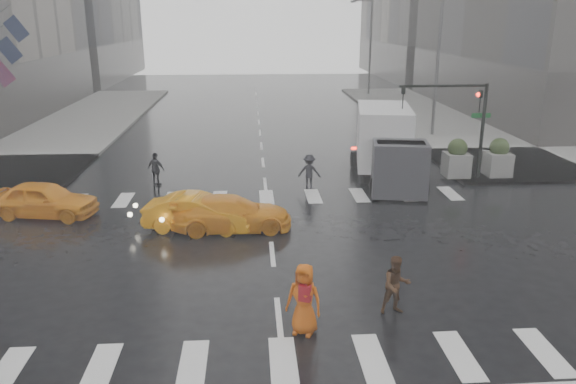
{
  "coord_description": "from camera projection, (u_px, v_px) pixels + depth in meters",
  "views": [
    {
      "loc": [
        -0.63,
        -16.74,
        7.33
      ],
      "look_at": [
        0.65,
        2.0,
        1.46
      ],
      "focal_mm": 35.0,
      "sensor_mm": 36.0,
      "label": 1
    }
  ],
  "objects": [
    {
      "name": "traffic_signal_pole",
      "position": [
        463.0,
        112.0,
        25.42
      ],
      "size": [
        4.45,
        0.42,
        4.5
      ],
      "color": "black",
      "rests_on": "ground"
    },
    {
      "name": "flag_cluster",
      "position": [
        4.0,
        47.0,
        33.13
      ],
      "size": [
        2.87,
        3.06,
        4.69
      ],
      "color": "#59595B",
      "rests_on": "ground"
    },
    {
      "name": "pedestrian_far_b",
      "position": [
        309.0,
        172.0,
        24.87
      ],
      "size": [
        1.1,
        0.75,
        1.55
      ],
      "primitive_type": "imported",
      "rotation": [
        0.0,
        0.0,
        2.93
      ],
      "color": "black",
      "rests_on": "ground"
    },
    {
      "name": "road_markings",
      "position": [
        272.0,
        254.0,
        18.17
      ],
      "size": [
        18.0,
        48.0,
        0.01
      ],
      "primitive_type": null,
      "color": "silver",
      "rests_on": "ground"
    },
    {
      "name": "planter_mid",
      "position": [
        457.0,
        159.0,
        26.27
      ],
      "size": [
        1.1,
        1.1,
        1.8
      ],
      "color": "slate",
      "rests_on": "ground"
    },
    {
      "name": "planter_east",
      "position": [
        498.0,
        158.0,
        26.4
      ],
      "size": [
        1.1,
        1.1,
        1.8
      ],
      "color": "slate",
      "rests_on": "ground"
    },
    {
      "name": "street_lamp_far",
      "position": [
        369.0,
        43.0,
        53.59
      ],
      "size": [
        2.15,
        0.22,
        9.0
      ],
      "color": "#59595B",
      "rests_on": "ground"
    },
    {
      "name": "planter_west",
      "position": [
        415.0,
        160.0,
        26.14
      ],
      "size": [
        1.1,
        1.1,
        1.8
      ],
      "color": "slate",
      "rests_on": "ground"
    },
    {
      "name": "taxi_rear",
      "position": [
        232.0,
        213.0,
        20.07
      ],
      "size": [
        3.84,
        1.87,
        1.24
      ],
      "primitive_type": "imported",
      "rotation": [
        0.0,
        0.0,
        1.6
      ],
      "color": "#FF980D",
      "rests_on": "ground"
    },
    {
      "name": "sidewalk_ne",
      "position": [
        564.0,
        135.0,
        36.08
      ],
      "size": [
        35.0,
        35.0,
        0.15
      ],
      "primitive_type": "cube",
      "color": "slate",
      "rests_on": "ground"
    },
    {
      "name": "street_lamp_near",
      "position": [
        436.0,
        58.0,
        34.54
      ],
      "size": [
        2.15,
        0.22,
        9.0
      ],
      "color": "#59595B",
      "rests_on": "ground"
    },
    {
      "name": "box_truck",
      "position": [
        387.0,
        144.0,
        25.64
      ],
      "size": [
        2.36,
        6.3,
        3.35
      ],
      "rotation": [
        0.0,
        0.0,
        -0.17
      ],
      "color": "white",
      "rests_on": "ground"
    },
    {
      "name": "pedestrian_brown",
      "position": [
        396.0,
        285.0,
        14.32
      ],
      "size": [
        0.83,
        0.68,
        1.57
      ],
      "primitive_type": "imported",
      "rotation": [
        0.0,
        0.0,
        0.12
      ],
      "color": "#412817",
      "rests_on": "ground"
    },
    {
      "name": "taxi_front",
      "position": [
        44.0,
        200.0,
        21.39
      ],
      "size": [
        4.23,
        2.36,
        1.36
      ],
      "primitive_type": "imported",
      "rotation": [
        0.0,
        0.0,
        1.37
      ],
      "color": "#FF980D",
      "rests_on": "ground"
    },
    {
      "name": "ground",
      "position": [
        272.0,
        254.0,
        18.17
      ],
      "size": [
        120.0,
        120.0,
        0.0
      ],
      "primitive_type": "plane",
      "color": "black",
      "rests_on": "ground"
    },
    {
      "name": "taxi_mid",
      "position": [
        199.0,
        213.0,
        20.08
      ],
      "size": [
        4.07,
        2.02,
        1.28
      ],
      "primitive_type": "imported",
      "rotation": [
        0.0,
        0.0,
        1.39
      ],
      "color": "#FF980D",
      "rests_on": "ground"
    },
    {
      "name": "pedestrian_far_a",
      "position": [
        156.0,
        169.0,
        25.31
      ],
      "size": [
        1.04,
        0.89,
        1.52
      ],
      "primitive_type": "imported",
      "rotation": [
        0.0,
        0.0,
        2.66
      ],
      "color": "black",
      "rests_on": "ground"
    },
    {
      "name": "pedestrian_orange",
      "position": [
        304.0,
        299.0,
        13.38
      ],
      "size": [
        1.03,
        0.88,
        1.79
      ],
      "rotation": [
        0.0,
        0.0,
        -0.42
      ],
      "color": "#CC530E",
      "rests_on": "ground"
    }
  ]
}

